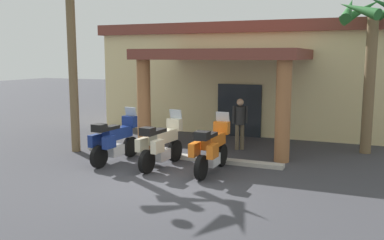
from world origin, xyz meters
TOP-DOWN VIEW (x-y plane):
  - ground_plane at (0.00, 0.00)m, footprint 80.00×80.00m
  - motel_building at (-0.04, 10.27)m, footprint 13.24×11.33m
  - motorcycle_blue at (-2.23, 1.23)m, footprint 0.73×2.21m
  - motorcycle_cream at (-0.68, 1.27)m, footprint 0.73×2.21m
  - motorcycle_orange at (0.88, 1.28)m, footprint 0.71×2.21m
  - pedestrian at (0.75, 4.42)m, footprint 0.47×0.32m
  - palm_tree_near_portico at (4.78, 5.56)m, footprint 2.36×2.42m
  - palm_tree_roadside at (-4.32, 2.02)m, footprint 2.25×2.36m
  - curb_strip at (-0.67, 2.46)m, footprint 6.68×0.36m

SIDE VIEW (x-z plane):
  - ground_plane at x=0.00m, z-range 0.00..0.00m
  - curb_strip at x=-0.67m, z-range 0.00..0.12m
  - motorcycle_blue at x=-2.23m, z-range -0.11..1.50m
  - motorcycle_cream at x=-0.68m, z-range -0.11..1.50m
  - motorcycle_orange at x=0.88m, z-range -0.11..1.50m
  - pedestrian at x=0.75m, z-range 0.15..1.92m
  - motel_building at x=-0.04m, z-range 0.03..4.60m
  - palm_tree_near_portico at x=4.78m, z-range 1.22..6.61m
  - palm_tree_roadside at x=-4.32m, z-range 1.73..8.19m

